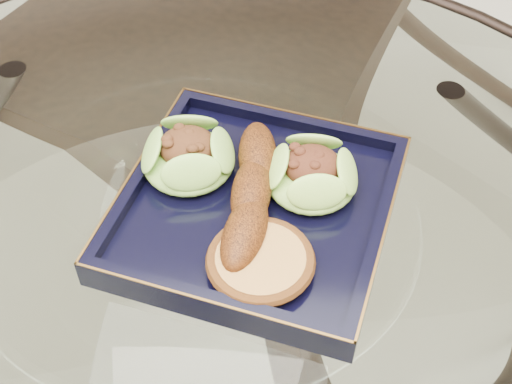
{
  "coord_description": "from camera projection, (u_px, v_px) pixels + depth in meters",
  "views": [
    {
      "loc": [
        0.09,
        -0.43,
        1.34
      ],
      "look_at": [
        0.05,
        0.05,
        0.8
      ],
      "focal_mm": 50.0,
      "sensor_mm": 36.0,
      "label": 1
    }
  ],
  "objects": [
    {
      "name": "dining_chair",
      "position": [
        216.0,
        62.0,
        1.21
      ],
      "size": [
        0.6,
        0.6,
        1.05
      ],
      "rotation": [
        0.0,
        0.0,
        -0.42
      ],
      "color": "black",
      "rests_on": "ground"
    },
    {
      "name": "crumb_patty",
      "position": [
        261.0,
        262.0,
        0.67
      ],
      "size": [
        0.11,
        0.11,
        0.02
      ],
      "primitive_type": "cylinder",
      "rotation": [
        0.0,
        0.0,
        -0.2
      ],
      "color": "#CA8D43",
      "rests_on": "navy_plate"
    },
    {
      "name": "lettuce_wrap_right",
      "position": [
        311.0,
        176.0,
        0.74
      ],
      "size": [
        0.12,
        0.12,
        0.03
      ],
      "primitive_type": "ellipsoid",
      "rotation": [
        0.0,
        0.0,
        -0.38
      ],
      "color": "#5A982C",
      "rests_on": "navy_plate"
    },
    {
      "name": "navy_plate",
      "position": [
        256.0,
        211.0,
        0.74
      ],
      "size": [
        0.33,
        0.33,
        0.02
      ],
      "primitive_type": "cube",
      "rotation": [
        0.0,
        0.0,
        -0.25
      ],
      "color": "black",
      "rests_on": "dining_table"
    },
    {
      "name": "dining_table",
      "position": [
        208.0,
        337.0,
        0.84
      ],
      "size": [
        1.13,
        1.13,
        0.77
      ],
      "color": "white",
      "rests_on": "ground"
    },
    {
      "name": "roasted_plantain",
      "position": [
        251.0,
        192.0,
        0.72
      ],
      "size": [
        0.05,
        0.19,
        0.04
      ],
      "primitive_type": "ellipsoid",
      "rotation": [
        0.0,
        0.0,
        1.53
      ],
      "color": "#642C0A",
      "rests_on": "navy_plate"
    },
    {
      "name": "lettuce_wrap_left",
      "position": [
        188.0,
        158.0,
        0.75
      ],
      "size": [
        0.12,
        0.12,
        0.04
      ],
      "primitive_type": "ellipsoid",
      "rotation": [
        0.0,
        0.0,
        -0.28
      ],
      "color": "olive",
      "rests_on": "navy_plate"
    }
  ]
}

